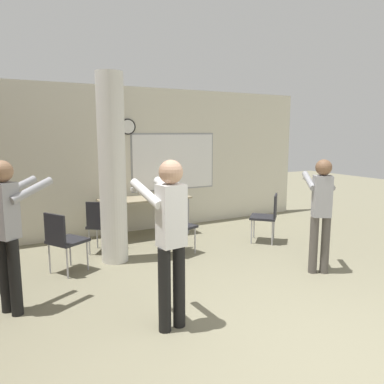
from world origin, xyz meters
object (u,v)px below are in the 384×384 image
object	(u,v)px
chair_near_pillar	(63,238)
chair_mid_room	(267,214)
chair_table_front	(176,222)
person_playing_front	(170,231)
person_watching_back	(8,225)
bottle_on_table	(121,193)
chair_table_left	(102,223)
person_playing_side	(321,207)
folding_table	(145,200)

from	to	relation	value
chair_near_pillar	chair_mid_room	distance (m)	3.45
chair_near_pillar	chair_mid_room	size ratio (longest dim) A/B	1.00
chair_table_front	person_playing_front	bearing A→B (deg)	-117.29
chair_table_front	person_watching_back	xyz separation A→B (m)	(-2.45, -1.00, 0.47)
bottle_on_table	chair_mid_room	size ratio (longest dim) A/B	0.30
chair_table_left	person_playing_front	size ratio (longest dim) A/B	0.51
person_playing_side	person_watching_back	xyz separation A→B (m)	(-3.83, 0.72, 0.04)
bottle_on_table	chair_table_front	xyz separation A→B (m)	(0.50, -1.29, -0.32)
chair_near_pillar	person_watching_back	bearing A→B (deg)	-127.03
person_watching_back	person_playing_front	bearing A→B (deg)	-38.97
person_watching_back	chair_mid_room	bearing A→B (deg)	10.48
person_watching_back	person_playing_front	distance (m)	1.76
folding_table	chair_table_left	bearing A→B (deg)	-146.92
chair_mid_room	person_playing_side	bearing A→B (deg)	-101.81
chair_near_pillar	person_watching_back	xyz separation A→B (m)	(-0.69, -0.91, 0.47)
chair_table_front	chair_mid_room	xyz separation A→B (m)	(1.68, -0.24, 0.00)
chair_mid_room	person_playing_side	size ratio (longest dim) A/B	0.55
folding_table	chair_near_pillar	world-z (taller)	chair_near_pillar
chair_table_front	person_playing_front	world-z (taller)	person_playing_front
chair_near_pillar	chair_table_front	bearing A→B (deg)	2.96
person_playing_side	chair_mid_room	bearing A→B (deg)	78.19
person_playing_side	chair_table_left	bearing A→B (deg)	137.31
chair_table_left	person_playing_side	size ratio (longest dim) A/B	0.55
folding_table	chair_mid_room	size ratio (longest dim) A/B	1.93
bottle_on_table	person_playing_side	distance (m)	3.55
person_watching_back	person_playing_front	xyz separation A→B (m)	(1.37, -1.10, 0.02)
chair_near_pillar	chair_mid_room	xyz separation A→B (m)	(3.45, -0.15, 0.00)
chair_table_front	person_playing_side	world-z (taller)	person_playing_side
folding_table	bottle_on_table	distance (m)	0.47
chair_mid_room	chair_table_left	bearing A→B (deg)	164.34
bottle_on_table	chair_mid_room	world-z (taller)	bottle_on_table
bottle_on_table	person_playing_front	size ratio (longest dim) A/B	0.16
chair_table_front	chair_near_pillar	bearing A→B (deg)	-177.04
chair_near_pillar	person_playing_front	xyz separation A→B (m)	(0.68, -2.02, 0.49)
chair_table_left	bottle_on_table	bearing A→B (deg)	53.08
folding_table	person_playing_front	xyz separation A→B (m)	(-1.02, -3.29, 0.32)
person_playing_side	chair_near_pillar	bearing A→B (deg)	152.58
person_watching_back	person_playing_side	bearing A→B (deg)	-10.59
chair_mid_room	chair_near_pillar	bearing A→B (deg)	177.55
folding_table	chair_table_left	world-z (taller)	chair_table_left
chair_mid_room	person_playing_front	world-z (taller)	person_playing_front
bottle_on_table	person_watching_back	bearing A→B (deg)	-130.45
chair_near_pillar	person_playing_side	xyz separation A→B (m)	(3.14, -1.63, 0.42)
chair_table_left	person_watching_back	bearing A→B (deg)	-132.06
folding_table	person_playing_side	xyz separation A→B (m)	(1.45, -2.90, 0.25)
person_playing_side	person_playing_front	size ratio (longest dim) A/B	0.94
person_playing_front	chair_mid_room	bearing A→B (deg)	34.00
bottle_on_table	chair_table_left	xyz separation A→B (m)	(-0.57, -0.76, -0.32)
folding_table	person_playing_front	size ratio (longest dim) A/B	0.99
person_playing_side	person_playing_front	xyz separation A→B (m)	(-2.46, -0.39, 0.06)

